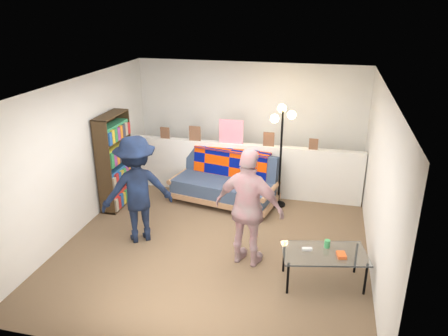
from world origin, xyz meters
name	(u,v)px	position (x,y,z in m)	size (l,w,h in m)	color
ground	(218,240)	(0.00, 0.00, 0.00)	(5.00, 5.00, 0.00)	brown
room_shell	(225,128)	(0.00, 0.47, 1.67)	(4.60, 5.05, 2.45)	silver
half_wall_ledge	(241,169)	(0.00, 1.80, 0.50)	(4.45, 0.15, 1.00)	silver
ledge_decor	(230,134)	(-0.23, 1.78, 1.18)	(2.97, 0.02, 0.45)	brown
futon_sofa	(226,182)	(-0.20, 1.36, 0.38)	(2.04, 1.24, 0.82)	#A3734F
bookshelf	(115,164)	(-2.08, 0.79, 0.79)	(0.28, 0.84, 1.68)	#322110
coffee_table	(325,255)	(1.62, -0.73, 0.42)	(1.18, 0.81, 0.56)	black
floor_lamp	(282,136)	(0.76, 1.47, 1.31)	(0.43, 0.36, 1.84)	black
person_left	(137,190)	(-1.19, -0.24, 0.84)	(1.08, 0.62, 1.67)	black
person_right	(249,209)	(0.57, -0.49, 0.85)	(0.99, 0.41, 1.70)	pink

